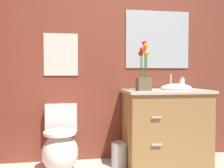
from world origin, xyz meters
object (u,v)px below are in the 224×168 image
object	(u,v)px
toilet	(60,147)
vanity_cabinet	(166,126)
wall_poster	(61,55)
flower_vase	(144,75)
wall_mirror	(158,40)
trash_bin	(120,154)
soap_bottle	(182,84)

from	to	relation	value
toilet	vanity_cabinet	bearing A→B (deg)	-1.29
vanity_cabinet	wall_poster	distance (m)	1.46
flower_vase	wall_mirror	distance (m)	0.65
vanity_cabinet	trash_bin	xyz separation A→B (m)	(-0.53, 0.02, -0.30)
toilet	wall_mirror	size ratio (longest dim) A/B	0.86
flower_vase	wall_mirror	bearing A→B (deg)	53.23
flower_vase	soap_bottle	bearing A→B (deg)	15.60
flower_vase	wall_poster	distance (m)	0.99
toilet	wall_mirror	bearing A→B (deg)	12.86
toilet	wall_poster	bearing A→B (deg)	90.00
wall_mirror	vanity_cabinet	bearing A→B (deg)	-89.46
vanity_cabinet	wall_poster	xyz separation A→B (m)	(-1.17, 0.29, 0.82)
toilet	trash_bin	size ratio (longest dim) A/B	2.54
vanity_cabinet	wall_poster	world-z (taller)	wall_poster
vanity_cabinet	soap_bottle	size ratio (longest dim) A/B	7.00
wall_poster	toilet	bearing A→B (deg)	-90.00
toilet	flower_vase	world-z (taller)	flower_vase
vanity_cabinet	trash_bin	bearing A→B (deg)	178.38
trash_bin	wall_mirror	distance (m)	1.44
trash_bin	wall_poster	bearing A→B (deg)	156.55
soap_bottle	trash_bin	distance (m)	1.08
toilet	trash_bin	distance (m)	0.65
flower_vase	wall_mirror	size ratio (longest dim) A/B	0.67
wall_poster	wall_mirror	size ratio (longest dim) A/B	0.61
wall_poster	wall_mirror	xyz separation A→B (m)	(1.17, 0.00, 0.20)
soap_bottle	wall_poster	xyz separation A→B (m)	(-1.38, 0.25, 0.34)
toilet	trash_bin	xyz separation A→B (m)	(0.64, -0.01, -0.11)
toilet	vanity_cabinet	world-z (taller)	vanity_cabinet
flower_vase	soap_bottle	distance (m)	0.53
vanity_cabinet	wall_mirror	world-z (taller)	wall_mirror
toilet	flower_vase	size ratio (longest dim) A/B	1.28
trash_bin	soap_bottle	bearing A→B (deg)	2.62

